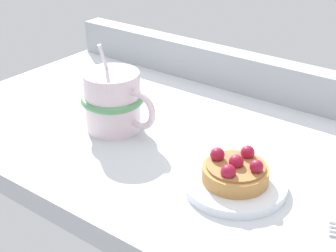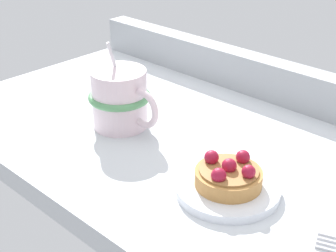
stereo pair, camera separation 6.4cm
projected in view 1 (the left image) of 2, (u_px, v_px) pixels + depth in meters
ground_plane at (212, 157)px, 68.30cm from camera, size 86.05×43.55×3.16cm
window_rail_back at (278, 81)px, 80.15cm from camera, size 84.32×3.81×6.40cm
dessert_plate at (234, 184)px, 58.68cm from camera, size 12.39×12.39×1.09cm
raspberry_tart at (235, 171)px, 57.81cm from camera, size 7.91×7.91×3.58cm
coffee_mug at (114, 101)px, 70.36cm from camera, size 12.31×9.09×12.48cm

